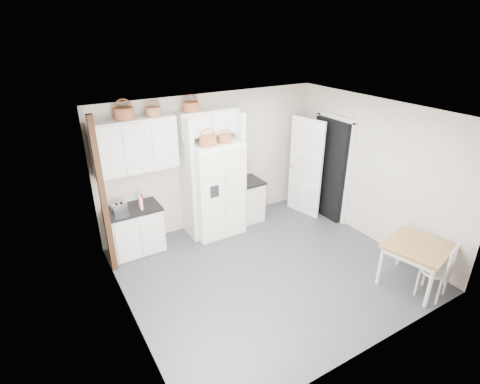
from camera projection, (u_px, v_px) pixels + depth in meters
floor at (269, 270)px, 6.23m from camera, size 4.50×4.50×0.00m
ceiling at (275, 115)px, 5.15m from camera, size 4.50×4.50×0.00m
wall_back at (212, 161)px, 7.25m from camera, size 4.50×0.00×4.50m
wall_left at (124, 240)px, 4.64m from camera, size 0.00×4.00×4.00m
wall_right at (374, 172)px, 6.74m from camera, size 0.00×4.00×4.00m
refrigerator at (215, 189)px, 7.04m from camera, size 0.93×0.75×1.80m
base_cab_left at (136, 230)px, 6.60m from camera, size 0.88×0.55×0.81m
base_cab_right at (249, 200)px, 7.69m from camera, size 0.47×0.56×0.82m
dining_table at (414, 265)px, 5.75m from camera, size 1.04×1.04×0.71m
windsor_chair at (435, 270)px, 5.48m from camera, size 0.54×0.51×0.91m
counter_left at (133, 209)px, 6.42m from camera, size 0.91×0.59×0.04m
counter_right at (249, 181)px, 7.51m from camera, size 0.50×0.60×0.04m
toaster at (119, 208)px, 6.24m from camera, size 0.26×0.18×0.16m
cookbook_red at (142, 202)px, 6.38m from camera, size 0.06×0.15×0.22m
cookbook_cream at (140, 202)px, 6.36m from camera, size 0.04×0.16×0.23m
basket_upper_b at (124, 114)px, 5.89m from camera, size 0.31×0.31×0.19m
basket_upper_c at (153, 111)px, 6.12m from camera, size 0.25×0.25×0.15m
basket_bridge_a at (191, 107)px, 6.43m from camera, size 0.29×0.29×0.16m
basket_fridge_a at (208, 141)px, 6.48m from camera, size 0.31×0.31×0.17m
basket_fridge_b at (225, 139)px, 6.64m from camera, size 0.25×0.25×0.13m
upper_cabinet at (135, 146)px, 6.17m from camera, size 1.40×0.34×0.90m
bridge_cabinet at (208, 122)px, 6.70m from camera, size 1.12×0.34×0.45m
fridge_panel_left at (187, 180)px, 6.77m from camera, size 0.08×0.60×2.30m
fridge_panel_right at (236, 170)px, 7.25m from camera, size 0.08×0.60×2.30m
trim_post at (103, 199)px, 5.72m from camera, size 0.09×0.09×2.60m
doorway_void at (330, 170)px, 7.59m from camera, size 0.18×0.85×2.05m
door_slab at (305, 168)px, 7.68m from camera, size 0.21×0.79×2.05m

